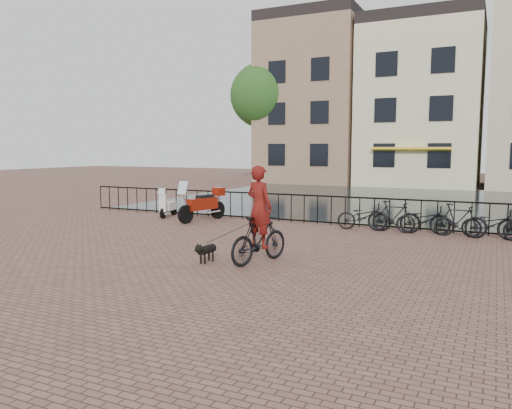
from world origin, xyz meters
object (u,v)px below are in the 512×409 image
at_px(cyclist, 259,220).
at_px(scooter, 168,202).
at_px(motorcycle, 202,200).
at_px(dog, 207,252).

xyz_separation_m(cyclist, scooter, (-6.58, 5.59, -0.42)).
distance_m(cyclist, motorcycle, 7.07).
distance_m(cyclist, scooter, 8.64).
bearing_deg(motorcycle, cyclist, -34.03).
bearing_deg(cyclist, motorcycle, -30.33).
bearing_deg(motorcycle, dog, -43.92).
relative_size(cyclist, scooter, 2.01).
bearing_deg(dog, motorcycle, 126.38).
xyz_separation_m(dog, motorcycle, (-3.66, 5.69, 0.53)).
bearing_deg(cyclist, scooter, -23.31).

